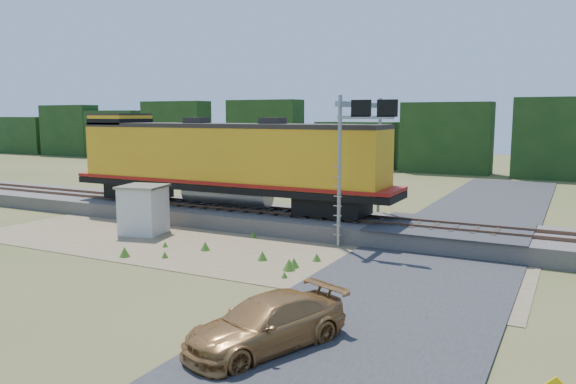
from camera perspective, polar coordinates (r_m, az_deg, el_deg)
The scene contains 11 objects.
ground at distance 24.09m, azimuth -3.48°, elevation -6.52°, with size 140.00×140.00×0.00m, color #475123.
ballast at distance 29.19m, azimuth 2.58°, elevation -3.17°, with size 70.00×5.00×0.80m, color slate.
rails at distance 29.10m, azimuth 2.59°, elevation -2.24°, with size 70.00×1.54×0.16m.
dirt_shoulder at distance 25.55m, azimuth -6.77°, elevation -5.69°, with size 26.00×8.00×0.03m, color #8C7754.
road at distance 22.14m, azimuth 13.45°, elevation -7.79°, with size 7.00×66.00×0.86m.
tree_line_north at distance 59.31m, azimuth 15.77°, elevation 4.75°, with size 130.00×3.00×6.50m.
weed_clumps at distance 26.09m, azimuth -10.00°, elevation -5.51°, with size 15.00×6.20×0.56m, color #3D6C1E, non-canonical shape.
locomotive at distance 31.54m, azimuth -6.75°, elevation 3.25°, with size 19.76×3.01×5.10m.
shed at distance 29.09m, azimuth -14.46°, elevation -1.73°, with size 2.50×2.50×2.48m.
signal_gantry at distance 26.95m, azimuth 7.70°, elevation 6.02°, with size 2.71×6.20×6.84m.
car at distance 14.78m, azimuth -2.23°, elevation -13.21°, with size 1.87×4.59×1.33m, color #AC7940.
Camera 1 is at (12.02, -20.01, 5.98)m, focal length 35.00 mm.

